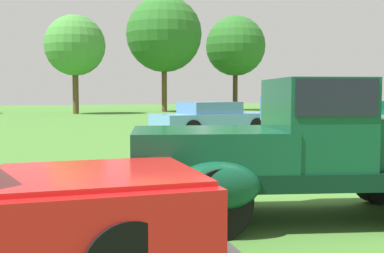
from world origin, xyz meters
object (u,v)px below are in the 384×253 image
(show_car_skyblue, at_px, (213,119))
(spectator_by_row, at_px, (269,118))
(feature_pickup_truck, at_px, (308,148))
(show_car_teal, at_px, (380,115))

(show_car_skyblue, distance_m, spectator_by_row, 5.57)
(feature_pickup_truck, bearing_deg, show_car_teal, 41.79)
(show_car_skyblue, bearing_deg, show_car_teal, -1.27)
(feature_pickup_truck, xyz_separation_m, spectator_by_row, (2.92, 5.37, 0.05))
(show_car_skyblue, height_order, show_car_teal, same)
(show_car_skyblue, xyz_separation_m, spectator_by_row, (-1.10, -5.45, 0.31))
(spectator_by_row, bearing_deg, show_car_teal, 30.38)
(show_car_teal, xyz_separation_m, spectator_by_row, (-8.99, -5.27, 0.31))
(feature_pickup_truck, bearing_deg, show_car_skyblue, 69.62)
(spectator_by_row, bearing_deg, show_car_skyblue, 78.55)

